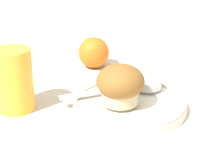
# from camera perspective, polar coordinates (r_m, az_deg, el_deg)

# --- Properties ---
(ground_plane) EXTENTS (3.00, 3.00, 0.00)m
(ground_plane) POSITION_cam_1_polar(r_m,az_deg,el_deg) (0.69, 3.43, -4.67)
(ground_plane) COLOR beige
(plate) EXTENTS (0.20, 0.20, 0.02)m
(plate) POSITION_cam_1_polar(r_m,az_deg,el_deg) (0.67, 3.05, -4.49)
(plate) COLOR silver
(plate) RESTS_ON ground_plane
(muffin) EXTENTS (0.08, 0.08, 0.07)m
(muffin) POSITION_cam_1_polar(r_m,az_deg,el_deg) (0.64, 1.28, -1.45)
(muffin) COLOR beige
(muffin) RESTS_ON plate
(cream_ramekin) EXTENTS (0.05, 0.05, 0.02)m
(cream_ramekin) POSITION_cam_1_polar(r_m,az_deg,el_deg) (0.71, 5.47, -1.21)
(cream_ramekin) COLOR silver
(cream_ramekin) RESTS_ON plate
(berry_pair) EXTENTS (0.03, 0.02, 0.02)m
(berry_pair) POSITION_cam_1_polar(r_m,az_deg,el_deg) (0.66, -0.05, -3.07)
(berry_pair) COLOR maroon
(berry_pair) RESTS_ON plate
(butter_knife) EXTENTS (0.15, 0.10, 0.00)m
(butter_knife) POSITION_cam_1_polar(r_m,az_deg,el_deg) (0.69, -1.41, -2.49)
(butter_knife) COLOR silver
(butter_knife) RESTS_ON plate
(orange_fruit) EXTENTS (0.07, 0.07, 0.07)m
(orange_fruit) POSITION_cam_1_polar(r_m,az_deg,el_deg) (0.86, -2.80, 3.44)
(orange_fruit) COLOR orange
(orange_fruit) RESTS_ON ground_plane
(juice_glass) EXTENTS (0.07, 0.07, 0.11)m
(juice_glass) POSITION_cam_1_polar(r_m,az_deg,el_deg) (0.67, -14.64, -0.75)
(juice_glass) COLOR gold
(juice_glass) RESTS_ON ground_plane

